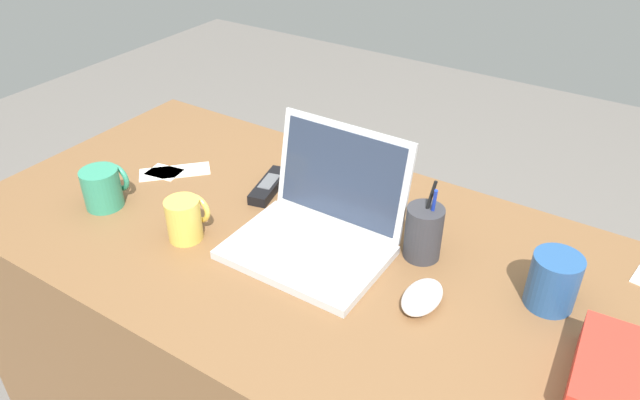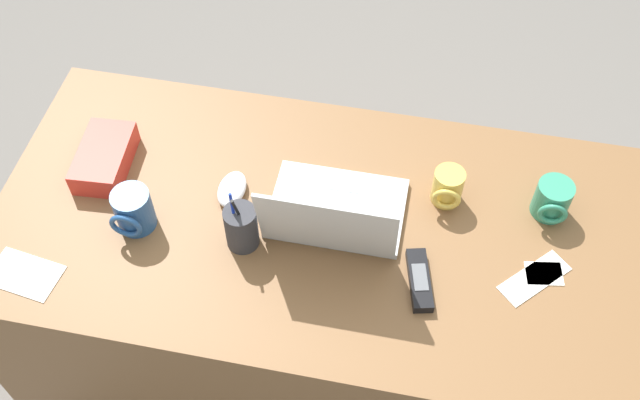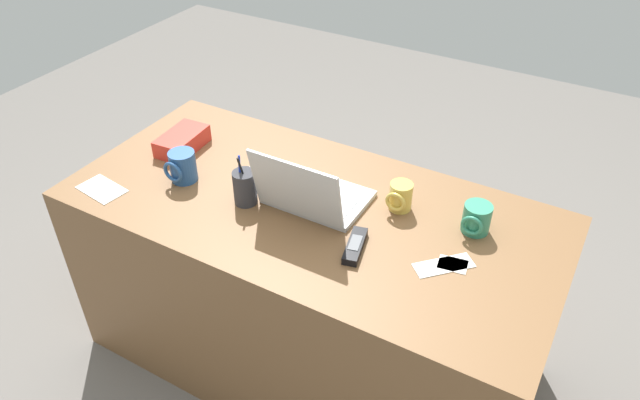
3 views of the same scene
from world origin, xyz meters
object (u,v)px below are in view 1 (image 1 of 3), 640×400
(laptop, at_px, (318,226))
(pen_holder, at_px, (424,232))
(coffee_mug_spare, at_px, (103,188))
(snack_bag, at_px, (613,377))
(coffee_mug_white, at_px, (554,280))
(computer_mouse, at_px, (422,297))
(cordless_phone, at_px, (269,186))
(coffee_mug_tall, at_px, (185,219))

(laptop, height_order, pen_holder, laptop)
(coffee_mug_spare, xyz_separation_m, snack_bag, (1.07, 0.07, -0.01))
(coffee_mug_white, xyz_separation_m, pen_holder, (-0.25, -0.00, 0.00))
(computer_mouse, relative_size, cordless_phone, 0.69)
(coffee_mug_white, height_order, coffee_mug_spare, coffee_mug_white)
(pen_holder, bearing_deg, computer_mouse, -64.84)
(cordless_phone, bearing_deg, pen_holder, -4.35)
(laptop, bearing_deg, coffee_mug_white, 10.78)
(coffee_mug_white, bearing_deg, computer_mouse, -145.84)
(snack_bag, bearing_deg, coffee_mug_white, 131.01)
(pen_holder, bearing_deg, coffee_mug_tall, -154.56)
(laptop, relative_size, coffee_mug_white, 2.95)
(coffee_mug_white, height_order, pen_holder, pen_holder)
(laptop, distance_m, cordless_phone, 0.24)
(coffee_mug_tall, distance_m, coffee_mug_spare, 0.24)
(snack_bag, bearing_deg, laptop, 173.41)
(computer_mouse, bearing_deg, coffee_mug_tall, -169.52)
(coffee_mug_tall, bearing_deg, snack_bag, 4.06)
(laptop, height_order, snack_bag, laptop)
(coffee_mug_white, xyz_separation_m, cordless_phone, (-0.66, 0.03, -0.04))
(laptop, xyz_separation_m, computer_mouse, (0.26, -0.05, -0.03))
(computer_mouse, distance_m, coffee_mug_white, 0.24)
(coffee_mug_tall, xyz_separation_m, snack_bag, (0.83, 0.06, -0.01))
(laptop, xyz_separation_m, coffee_mug_tall, (-0.25, -0.13, -0.00))
(laptop, height_order, coffee_mug_spare, laptop)
(coffee_mug_tall, distance_m, snack_bag, 0.83)
(coffee_mug_white, bearing_deg, coffee_mug_tall, -163.10)
(cordless_phone, relative_size, snack_bag, 0.80)
(coffee_mug_tall, height_order, snack_bag, coffee_mug_tall)
(coffee_mug_white, relative_size, pen_holder, 0.61)
(computer_mouse, distance_m, cordless_phone, 0.50)
(snack_bag, bearing_deg, cordless_phone, 167.07)
(coffee_mug_spare, distance_m, pen_holder, 0.72)
(laptop, xyz_separation_m, pen_holder, (0.20, 0.08, 0.01))
(computer_mouse, height_order, coffee_mug_tall, coffee_mug_tall)
(coffee_mug_white, height_order, coffee_mug_tall, coffee_mug_white)
(coffee_mug_spare, height_order, snack_bag, coffee_mug_spare)
(computer_mouse, relative_size, pen_holder, 0.63)
(computer_mouse, bearing_deg, cordless_phone, 162.45)
(laptop, bearing_deg, computer_mouse, -10.08)
(laptop, relative_size, cordless_phone, 1.99)
(snack_bag, bearing_deg, coffee_mug_spare, -176.26)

